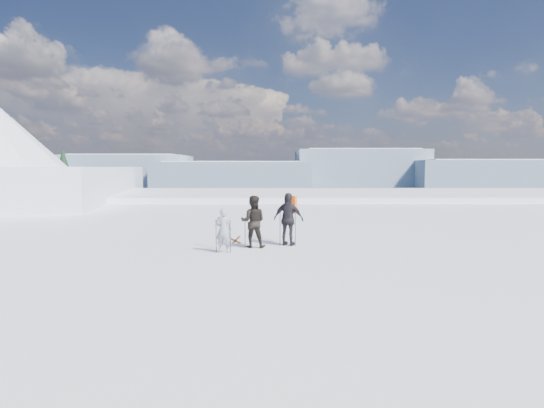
{
  "coord_description": "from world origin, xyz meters",
  "views": [
    {
      "loc": [
        -1.6,
        -12.33,
        2.99
      ],
      "look_at": [
        -1.51,
        3.0,
        1.65
      ],
      "focal_mm": 28.0,
      "sensor_mm": 36.0,
      "label": 1
    }
  ],
  "objects": [
    {
      "name": "ski_poles",
      "position": [
        -2.08,
        3.02,
        0.61
      ],
      "size": [
        2.86,
        1.37,
        1.35
      ],
      "color": "black",
      "rests_on": "ground"
    },
    {
      "name": "skier_grey",
      "position": [
        -3.21,
        2.33,
        0.79
      ],
      "size": [
        0.63,
        0.46,
        1.58
      ],
      "primitive_type": "imported",
      "rotation": [
        0.0,
        0.0,
        2.99
      ],
      "color": "#92959F",
      "rests_on": "ground"
    },
    {
      "name": "near_ridge",
      "position": [
        -26.56,
        29.34,
        -3.48
      ],
      "size": [
        31.37,
        35.68,
        25.62
      ],
      "color": "white",
      "rests_on": "ground"
    },
    {
      "name": "lake_basin",
      "position": [
        0.0,
        30.0,
        -6.5
      ],
      "size": [
        820.0,
        820.0,
        71.62
      ],
      "color": "white",
      "rests_on": "ground"
    },
    {
      "name": "far_mountain_range",
      "position": [
        29.6,
        454.78,
        -7.19
      ],
      "size": [
        770.0,
        110.0,
        53.0
      ],
      "color": "slate",
      "rests_on": "ground"
    },
    {
      "name": "skis_loose",
      "position": [
        -3.03,
        4.9,
        0.01
      ],
      "size": [
        0.75,
        1.7,
        0.03
      ],
      "color": "black",
      "rests_on": "ground"
    },
    {
      "name": "skier_dark",
      "position": [
        -2.21,
        3.28,
        0.97
      ],
      "size": [
        1.0,
        0.81,
        1.94
      ],
      "primitive_type": "imported",
      "rotation": [
        0.0,
        0.0,
        3.06
      ],
      "color": "black",
      "rests_on": "ground"
    },
    {
      "name": "skier_pack",
      "position": [
        -0.88,
        3.65,
        1.01
      ],
      "size": [
        1.28,
        0.92,
        2.02
      ],
      "primitive_type": "imported",
      "rotation": [
        0.0,
        0.0,
        2.74
      ],
      "color": "black",
      "rests_on": "ground"
    },
    {
      "name": "backpack",
      "position": [
        -0.78,
        3.88,
        2.35
      ],
      "size": [
        0.49,
        0.39,
        0.66
      ],
      "primitive_type": "cube",
      "rotation": [
        0.0,
        0.0,
        2.74
      ],
      "color": "#EC5316",
      "rests_on": "skier_pack"
    }
  ]
}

